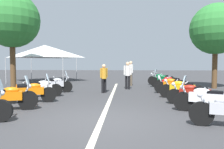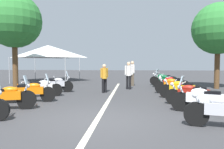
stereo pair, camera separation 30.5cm
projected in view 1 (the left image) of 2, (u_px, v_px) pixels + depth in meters
ground_plane at (101, 121)px, 6.15m from camera, size 80.00×80.00×0.00m
lane_centre_stripe at (110, 100)px, 9.42m from camera, size 14.91×0.16×0.01m
motorcycle_left_row_1 at (6, 97)px, 7.41m from camera, size 0.88×2.09×1.23m
motorcycle_left_row_2 at (31, 92)px, 8.87m from camera, size 0.86×2.08×1.21m
motorcycle_left_row_3 at (40, 88)px, 10.32m from camera, size 0.99×2.03×0.99m
motorcycle_left_row_4 at (55, 84)px, 11.86m from camera, size 0.83×1.98×1.20m
motorcycle_right_row_1 at (206, 99)px, 7.07m from camera, size 1.03×2.09×1.22m
motorcycle_right_row_2 at (194, 94)px, 8.38m from camera, size 0.91×2.10×0.99m
motorcycle_right_row_3 at (182, 89)px, 9.82m from camera, size 1.03×1.98×1.01m
motorcycle_right_row_4 at (174, 85)px, 11.48m from camera, size 0.84×2.06×0.99m
motorcycle_right_row_5 at (171, 83)px, 12.97m from camera, size 0.89×1.96×0.99m
motorcycle_right_row_6 at (165, 80)px, 14.35m from camera, size 0.95×1.97×1.22m
motorcycle_right_row_7 at (161, 79)px, 15.83m from camera, size 0.85×2.02×1.00m
traffic_cone_1 at (17, 90)px, 10.83m from camera, size 0.36×0.36×0.61m
bystander_0 at (104, 76)px, 11.78m from camera, size 0.42×0.38×1.58m
bystander_1 at (131, 71)px, 15.31m from camera, size 0.46×0.32×1.77m
bystander_2 at (128, 73)px, 13.32m from camera, size 0.32×0.50×1.71m
roadside_tree_0 at (216, 29)px, 13.62m from camera, size 3.22×3.22×5.42m
roadside_tree_1 at (12, 20)px, 12.70m from camera, size 3.28×3.28×5.85m
event_tent at (45, 51)px, 18.75m from camera, size 5.07×5.07×3.20m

